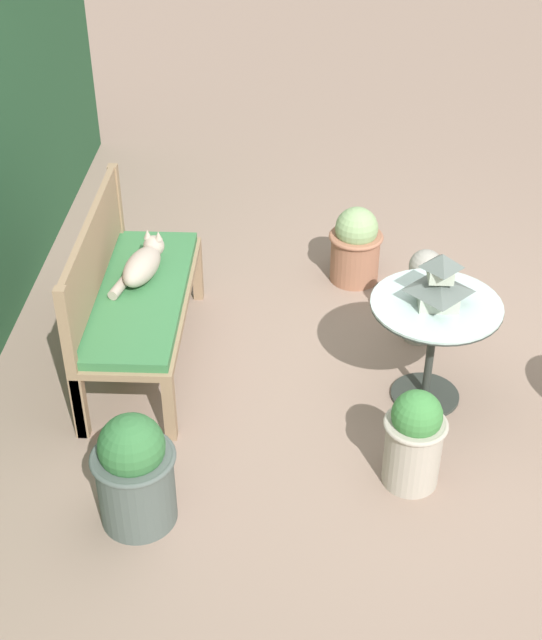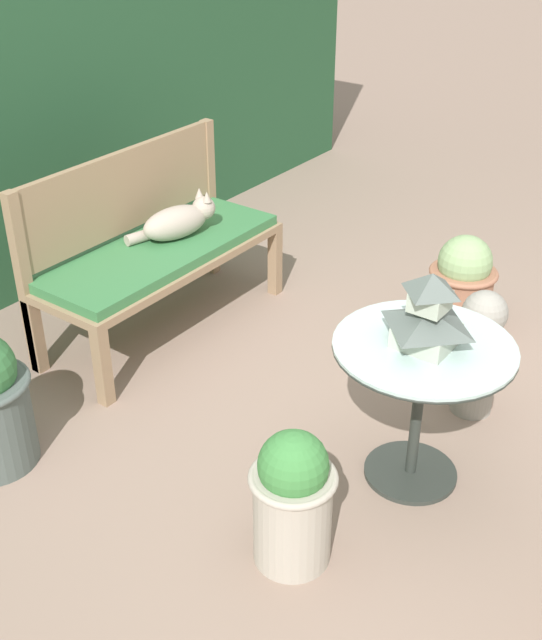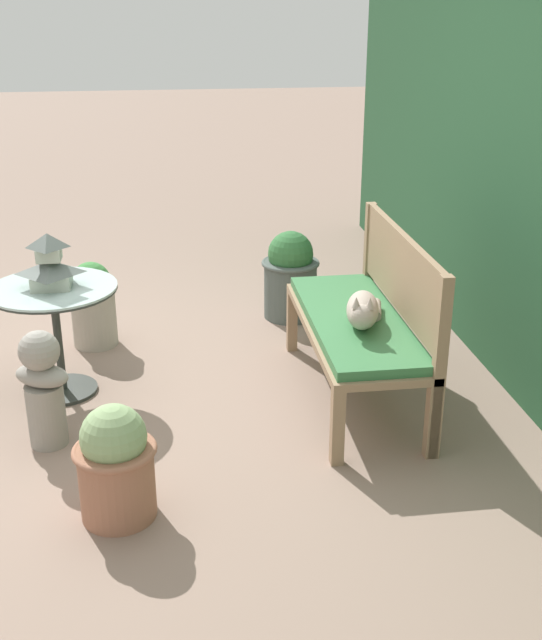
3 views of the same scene
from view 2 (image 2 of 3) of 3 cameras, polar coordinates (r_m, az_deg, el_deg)
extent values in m
plane|color=gray|center=(3.54, 5.44, -8.04)|extent=(30.00, 30.00, 0.00)
cube|color=#937556|center=(3.67, -11.89, -3.31)|extent=(0.06, 0.06, 0.39)
cube|color=#937556|center=(4.52, 0.29, 4.15)|extent=(0.06, 0.06, 0.39)
cube|color=#937556|center=(3.99, -16.42, -1.07)|extent=(0.06, 0.06, 0.39)
cube|color=#937556|center=(4.77, -4.20, 5.59)|extent=(0.06, 0.06, 0.39)
cube|color=#937556|center=(4.10, -7.75, 4.34)|extent=(1.38, 0.52, 0.04)
cube|color=#387542|center=(4.08, -7.79, 4.91)|extent=(1.32, 0.48, 0.05)
cube|color=#937556|center=(3.87, -17.10, 2.33)|extent=(0.06, 0.06, 0.92)
cube|color=#937556|center=(4.68, -4.40, 8.58)|extent=(0.06, 0.06, 0.92)
cube|color=#937556|center=(4.14, -10.49, 8.97)|extent=(1.32, 0.04, 0.41)
ellipsoid|color=#A89989|center=(4.12, -6.81, 6.88)|extent=(0.40, 0.25, 0.17)
sphere|color=#A89989|center=(4.20, -4.81, 7.94)|extent=(0.12, 0.12, 0.12)
cone|color=#A89989|center=(4.20, -5.12, 8.99)|extent=(0.05, 0.05, 0.05)
cone|color=#A89989|center=(4.15, -4.59, 8.74)|extent=(0.05, 0.05, 0.05)
cylinder|color=#A89989|center=(4.13, -9.02, 5.95)|extent=(0.21, 0.11, 0.06)
cylinder|color=#2D332D|center=(3.37, 9.87, -10.60)|extent=(0.38, 0.38, 0.02)
cylinder|color=#2D332D|center=(3.18, 10.33, -6.57)|extent=(0.04, 0.04, 0.61)
cylinder|color=silver|center=(3.01, 10.87, -1.82)|extent=(0.68, 0.68, 0.01)
torus|color=#2D332D|center=(3.01, 10.85, -2.02)|extent=(0.69, 0.69, 0.02)
cube|color=#B2BCA8|center=(2.98, 10.96, -1.09)|extent=(0.20, 0.20, 0.08)
pyramid|color=#56605B|center=(2.95, 11.09, 0.14)|extent=(0.27, 0.27, 0.07)
cube|color=#B2BCA8|center=(2.91, 11.23, 1.32)|extent=(0.12, 0.12, 0.07)
pyramid|color=#56605B|center=(2.88, 11.37, 2.60)|extent=(0.17, 0.17, 0.08)
cylinder|color=gray|center=(3.69, 14.26, -4.14)|extent=(0.19, 0.19, 0.32)
ellipsoid|color=gray|center=(3.57, 14.69, -1.32)|extent=(0.26, 0.32, 0.11)
sphere|color=gray|center=(3.51, 14.96, 0.49)|extent=(0.20, 0.20, 0.20)
cylinder|color=#9E664C|center=(4.31, 13.30, 1.49)|extent=(0.32, 0.32, 0.33)
torus|color=#9E664C|center=(4.24, 13.54, 3.31)|extent=(0.35, 0.35, 0.03)
sphere|color=#89A870|center=(4.21, 13.64, 4.05)|extent=(0.28, 0.28, 0.28)
cylinder|color=#ADA393|center=(2.88, 1.53, -13.78)|extent=(0.28, 0.28, 0.38)
torus|color=#ADA393|center=(2.76, 1.58, -11.15)|extent=(0.31, 0.31, 0.03)
sphere|color=#3D7F3D|center=(2.72, 1.60, -10.28)|extent=(0.24, 0.24, 0.24)
camera|label=1|loc=(2.46, -106.21, 18.24)|focal=50.00mm
camera|label=3|loc=(6.67, 25.03, 26.99)|focal=45.00mm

